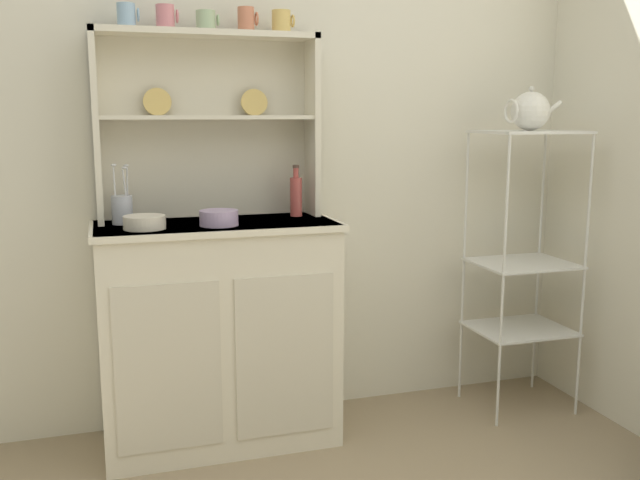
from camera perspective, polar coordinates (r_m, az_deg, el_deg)
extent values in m
cube|color=silver|center=(3.02, -8.03, 8.59)|extent=(3.84, 0.05, 2.50)
cube|color=silver|center=(2.89, -8.21, -7.55)|extent=(0.92, 0.42, 0.91)
cube|color=beige|center=(2.67, -12.19, -10.15)|extent=(0.39, 0.01, 0.64)
cube|color=beige|center=(2.74, -2.83, -9.40)|extent=(0.39, 0.01, 0.64)
cube|color=#EEE6CE|center=(2.78, -8.44, 1.16)|extent=(0.95, 0.45, 0.02)
cube|color=beige|center=(2.95, -9.25, 9.09)|extent=(0.88, 0.02, 0.74)
cube|color=silver|center=(2.84, -17.73, 8.72)|extent=(0.02, 0.18, 0.74)
cube|color=silver|center=(2.97, -0.67, 9.22)|extent=(0.02, 0.18, 0.74)
cube|color=silver|center=(2.87, -9.04, 9.81)|extent=(0.84, 0.16, 0.02)
cube|color=silver|center=(2.89, -9.22, 16.19)|extent=(0.88, 0.18, 0.02)
cylinder|color=#DBB760|center=(2.89, -13.07, 10.87)|extent=(0.11, 0.03, 0.11)
cylinder|color=#DBB760|center=(2.94, -5.36, 11.06)|extent=(0.11, 0.03, 0.11)
cylinder|color=silver|center=(3.03, 14.64, -3.49)|extent=(0.01, 0.01, 1.26)
cylinder|color=silver|center=(3.26, 20.66, -2.88)|extent=(0.01, 0.01, 1.26)
cylinder|color=silver|center=(3.31, 11.59, -2.23)|extent=(0.01, 0.01, 1.26)
cylinder|color=silver|center=(3.52, 17.33, -1.75)|extent=(0.01, 0.01, 1.26)
cube|color=silver|center=(3.20, 16.63, 8.41)|extent=(0.42, 0.35, 0.01)
cube|color=silver|center=(3.27, 16.12, -1.83)|extent=(0.42, 0.35, 0.01)
cube|color=silver|center=(3.34, 15.87, -6.93)|extent=(0.42, 0.35, 0.01)
cylinder|color=#8EB2D1|center=(2.87, -15.46, 17.16)|extent=(0.07, 0.07, 0.09)
torus|color=#8EB2D1|center=(2.87, -14.54, 17.28)|extent=(0.01, 0.05, 0.05)
cylinder|color=#D17A84|center=(2.88, -12.45, 17.26)|extent=(0.07, 0.07, 0.09)
torus|color=#D17A84|center=(2.88, -11.52, 17.37)|extent=(0.01, 0.05, 0.05)
cylinder|color=#9EB78E|center=(2.89, -9.26, 17.17)|extent=(0.08, 0.08, 0.08)
torus|color=#9EB78E|center=(2.90, -8.28, 17.25)|extent=(0.01, 0.04, 0.04)
cylinder|color=#C67556|center=(2.92, -6.03, 17.37)|extent=(0.07, 0.07, 0.09)
torus|color=#C67556|center=(2.93, -5.17, 17.45)|extent=(0.01, 0.05, 0.05)
cylinder|color=#DBB760|center=(2.95, -3.17, 17.27)|extent=(0.08, 0.08, 0.09)
torus|color=#DBB760|center=(2.97, -2.23, 17.34)|extent=(0.01, 0.05, 0.05)
cylinder|color=silver|center=(2.68, -14.05, 1.40)|extent=(0.15, 0.15, 0.05)
cylinder|color=#B79ECC|center=(2.70, -8.21, 1.79)|extent=(0.15, 0.15, 0.06)
cylinder|color=#B74C47|center=(2.93, -1.96, 3.52)|extent=(0.05, 0.05, 0.16)
cylinder|color=#B74C47|center=(2.92, -1.97, 5.48)|extent=(0.02, 0.02, 0.04)
cylinder|color=#4C382D|center=(2.92, -1.97, 5.99)|extent=(0.03, 0.03, 0.01)
cylinder|color=#B2B7C6|center=(2.82, -15.76, 2.37)|extent=(0.08, 0.08, 0.11)
cylinder|color=silver|center=(2.82, -15.38, 3.95)|extent=(0.01, 0.02, 0.17)
ellipsoid|color=silver|center=(2.81, -15.46, 5.84)|extent=(0.02, 0.01, 0.01)
cylinder|color=silver|center=(2.79, -15.51, 3.83)|extent=(0.02, 0.02, 0.17)
ellipsoid|color=silver|center=(2.78, -15.60, 5.67)|extent=(0.02, 0.01, 0.01)
cylinder|color=silver|center=(2.80, -16.31, 3.92)|extent=(0.01, 0.02, 0.18)
ellipsoid|color=silver|center=(2.80, -16.41, 5.86)|extent=(0.02, 0.01, 0.01)
sphere|color=white|center=(3.20, 16.71, 10.00)|extent=(0.17, 0.17, 0.17)
sphere|color=silver|center=(3.20, 16.80, 11.66)|extent=(0.02, 0.02, 0.02)
cylinder|color=white|center=(3.26, 18.40, 10.12)|extent=(0.09, 0.02, 0.07)
torus|color=white|center=(3.15, 15.26, 10.07)|extent=(0.01, 0.10, 0.10)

